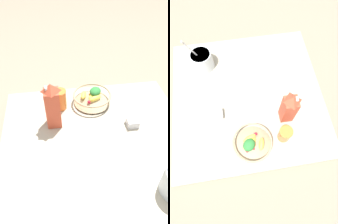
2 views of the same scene
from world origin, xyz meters
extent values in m
plane|color=gray|center=(0.00, 0.00, 0.00)|extent=(6.00, 6.00, 0.00)
cube|color=#B2A893|center=(0.00, 0.00, 0.02)|extent=(0.92, 0.92, 0.05)
cylinder|color=tan|center=(-0.31, 0.02, 0.05)|extent=(0.11, 0.11, 0.01)
cone|color=tan|center=(-0.31, 0.02, 0.08)|extent=(0.20, 0.20, 0.05)
torus|color=tan|center=(-0.31, 0.02, 0.11)|extent=(0.21, 0.21, 0.01)
ellipsoid|color=#EFD64C|center=(-0.31, 0.02, 0.10)|extent=(0.07, 0.06, 0.03)
ellipsoid|color=#EFD64C|center=(-0.32, 0.04, 0.10)|extent=(0.04, 0.06, 0.02)
ellipsoid|color=#EFD64C|center=(-0.29, 0.03, 0.10)|extent=(0.06, 0.08, 0.03)
ellipsoid|color=#EFD64C|center=(-0.33, -0.03, 0.10)|extent=(0.07, 0.04, 0.03)
cylinder|color=orange|center=(-0.31, 0.02, 0.09)|extent=(0.04, 0.05, 0.02)
sphere|color=red|center=(-0.35, 0.05, 0.09)|extent=(0.02, 0.02, 0.02)
sphere|color=red|center=(-0.27, -0.01, 0.09)|extent=(0.02, 0.02, 0.02)
sphere|color=red|center=(-0.31, 0.01, 0.09)|extent=(0.02, 0.02, 0.02)
sphere|color=red|center=(-0.34, 0.02, 0.09)|extent=(0.01, 0.01, 0.01)
sphere|color=red|center=(-0.29, 0.05, 0.09)|extent=(0.01, 0.01, 0.01)
ellipsoid|color=#2D7F38|center=(-0.32, 0.04, 0.12)|extent=(0.09, 0.09, 0.04)
cube|color=#CC4C33|center=(-0.18, -0.20, 0.15)|extent=(0.07, 0.07, 0.21)
pyramid|color=#CC4C33|center=(-0.18, -0.20, 0.28)|extent=(0.07, 0.07, 0.04)
cylinder|color=white|center=(-0.18, -0.22, 0.28)|extent=(0.02, 0.01, 0.02)
cylinder|color=orange|center=(-0.29, -0.16, 0.11)|extent=(0.07, 0.07, 0.11)
torus|color=orange|center=(-0.29, -0.16, 0.16)|extent=(0.07, 0.07, 0.01)
cube|color=silver|center=(-0.11, 0.19, 0.07)|extent=(0.06, 0.06, 0.04)
cube|color=brown|center=(-0.11, 0.19, 0.06)|extent=(0.05, 0.05, 0.02)
camera|label=1|loc=(0.61, -0.16, 0.86)|focal=35.00mm
camera|label=2|loc=(-0.50, 0.04, 1.02)|focal=28.00mm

